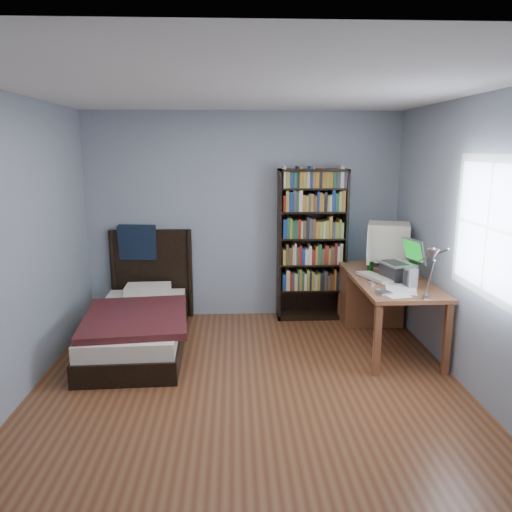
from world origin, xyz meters
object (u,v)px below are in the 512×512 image
(laptop, at_px, (398,269))
(desk_lamp, at_px, (432,259))
(keyboard, at_px, (376,277))
(speaker, at_px, (411,278))
(soda_can, at_px, (370,266))
(bookshelf, at_px, (312,245))
(crt_monitor, at_px, (387,243))
(desk, at_px, (375,293))
(bed, at_px, (139,321))

(laptop, xyz_separation_m, desk_lamp, (-0.07, -1.00, 0.32))
(keyboard, relative_size, speaker, 2.43)
(soda_can, height_order, bookshelf, bookshelf)
(speaker, height_order, soda_can, speaker)
(crt_monitor, distance_m, soda_can, 0.35)
(laptop, height_order, bookshelf, bookshelf)
(desk_lamp, height_order, soda_can, desk_lamp)
(crt_monitor, relative_size, bookshelf, 0.31)
(speaker, bearing_deg, desk, 84.04)
(crt_monitor, xyz_separation_m, speaker, (0.01, -0.79, -0.20))
(soda_can, relative_size, bed, 0.06)
(keyboard, bearing_deg, bed, 157.40)
(bookshelf, xyz_separation_m, bed, (-1.96, -0.80, -0.66))
(desk_lamp, relative_size, soda_can, 4.65)
(soda_can, bearing_deg, crt_monitor, 32.91)
(laptop, relative_size, soda_can, 3.68)
(bookshelf, bearing_deg, bed, -157.89)
(speaker, bearing_deg, bed, 158.02)
(laptop, xyz_separation_m, speaker, (0.03, -0.29, -0.02))
(desk, xyz_separation_m, soda_can, (-0.13, -0.20, 0.37))
(keyboard, distance_m, speaker, 0.42)
(speaker, relative_size, bookshelf, 0.11)
(desk_lamp, xyz_separation_m, speaker, (0.10, 0.71, -0.34))
(soda_can, height_order, bed, bed)
(soda_can, bearing_deg, bed, -175.70)
(keyboard, height_order, bed, bed)
(laptop, relative_size, desk_lamp, 0.79)
(crt_monitor, height_order, soda_can, crt_monitor)
(laptop, distance_m, bookshelf, 1.23)
(crt_monitor, distance_m, bookshelf, 0.91)
(crt_monitor, xyz_separation_m, laptop, (-0.02, -0.50, -0.18))
(laptop, relative_size, keyboard, 0.92)
(desk_lamp, distance_m, soda_can, 1.42)
(laptop, xyz_separation_m, bookshelf, (-0.75, 0.97, 0.07))
(laptop, distance_m, soda_can, 0.41)
(keyboard, xyz_separation_m, soda_can, (0.03, 0.32, 0.04))
(desk_lamp, bearing_deg, laptop, 86.24)
(crt_monitor, height_order, keyboard, crt_monitor)
(laptop, height_order, soda_can, laptop)
(desk_lamp, height_order, bed, desk_lamp)
(desk, xyz_separation_m, bookshelf, (-0.69, 0.40, 0.50))
(bed, bearing_deg, crt_monitor, 6.85)
(speaker, height_order, bed, bed)
(desk_lamp, relative_size, keyboard, 1.16)
(keyboard, xyz_separation_m, bed, (-2.49, 0.13, -0.49))
(speaker, bearing_deg, bookshelf, 109.46)
(crt_monitor, xyz_separation_m, soda_can, (-0.22, -0.14, -0.24))
(bookshelf, bearing_deg, soda_can, -47.29)
(desk, height_order, laptop, laptop)
(desk, relative_size, crt_monitor, 2.93)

